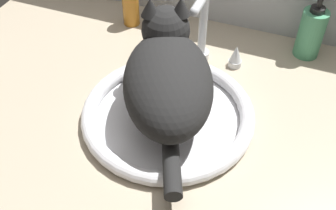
{
  "coord_description": "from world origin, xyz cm",
  "views": [
    {
      "loc": [
        25.38,
        -56.29,
        65.57
      ],
      "look_at": [
        3.88,
        -1.16,
        7.0
      ],
      "focal_mm": 43.56,
      "sensor_mm": 36.0,
      "label": 1
    }
  ],
  "objects_px": {
    "amber_bottle": "(131,4)",
    "faucet": "(201,35)",
    "cat": "(168,74)",
    "soap_pump_bottle": "(311,32)",
    "sink_basin": "(168,114)"
  },
  "relations": [
    {
      "from": "amber_bottle",
      "to": "faucet",
      "type": "bearing_deg",
      "value": -20.65
    },
    {
      "from": "amber_bottle",
      "to": "soap_pump_bottle",
      "type": "xyz_separation_m",
      "value": [
        0.46,
        0.03,
        0.01
      ]
    },
    {
      "from": "faucet",
      "to": "amber_bottle",
      "type": "distance_m",
      "value": 0.24
    },
    {
      "from": "sink_basin",
      "to": "faucet",
      "type": "relative_size",
      "value": 1.78
    },
    {
      "from": "soap_pump_bottle",
      "to": "faucet",
      "type": "bearing_deg",
      "value": -153.84
    },
    {
      "from": "faucet",
      "to": "cat",
      "type": "bearing_deg",
      "value": -92.39
    },
    {
      "from": "sink_basin",
      "to": "cat",
      "type": "xyz_separation_m",
      "value": [
        -0.01,
        0.02,
        0.09
      ]
    },
    {
      "from": "cat",
      "to": "soap_pump_bottle",
      "type": "relative_size",
      "value": 2.2
    },
    {
      "from": "amber_bottle",
      "to": "cat",
      "type": "bearing_deg",
      "value": -52.57
    },
    {
      "from": "amber_bottle",
      "to": "soap_pump_bottle",
      "type": "relative_size",
      "value": 0.72
    },
    {
      "from": "soap_pump_bottle",
      "to": "cat",
      "type": "bearing_deg",
      "value": -128.16
    },
    {
      "from": "sink_basin",
      "to": "soap_pump_bottle",
      "type": "distance_m",
      "value": 0.41
    },
    {
      "from": "cat",
      "to": "soap_pump_bottle",
      "type": "distance_m",
      "value": 0.4
    },
    {
      "from": "faucet",
      "to": "soap_pump_bottle",
      "type": "distance_m",
      "value": 0.27
    },
    {
      "from": "cat",
      "to": "amber_bottle",
      "type": "relative_size",
      "value": 3.07
    }
  ]
}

